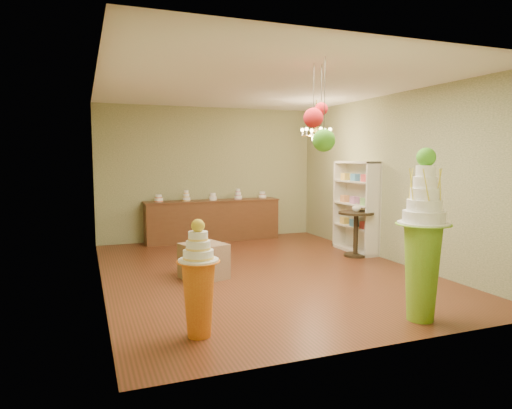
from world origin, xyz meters
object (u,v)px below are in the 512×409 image
object	(u,v)px
round_table	(356,228)
pedestal_orange	(199,288)
pedestal_green	(423,250)
sideboard	(213,220)

from	to	relation	value
round_table	pedestal_orange	bearing A→B (deg)	-143.37
pedestal_green	pedestal_orange	bearing A→B (deg)	170.05
sideboard	round_table	bearing A→B (deg)	-50.50
pedestal_orange	sideboard	xyz separation A→B (m)	(1.62, 5.31, -0.04)
pedestal_green	sideboard	bearing A→B (deg)	98.79
pedestal_green	sideboard	size ratio (longest dim) A/B	0.65
pedestal_green	pedestal_orange	distance (m)	2.56
pedestal_green	round_table	bearing A→B (deg)	69.31
pedestal_green	pedestal_orange	xyz separation A→B (m)	(-2.51, 0.44, -0.31)
pedestal_orange	round_table	xyz separation A→B (m)	(3.72, 2.76, 0.03)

